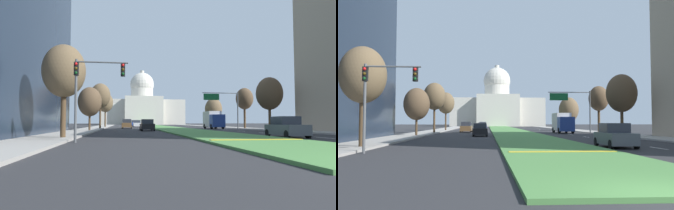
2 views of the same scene
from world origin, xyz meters
The scene contains 22 objects.
ground_plane centered at (0.00, 65.40, 0.00)m, with size 287.74×287.74×0.00m, color #2B2B2D.
grass_median centered at (0.00, 58.86, 0.07)m, with size 6.75×117.71×0.14m, color #4C8442.
median_curb_nose centered at (0.00, 11.36, 0.16)m, with size 6.07×0.50×0.04m, color gold.
lane_dashes_right centered at (7.59, 38.65, 0.00)m, with size 0.16×54.55×0.01m.
sidewalk_left centered at (-13.81, 52.32, 0.07)m, with size 4.00×117.71×0.15m, color #9E9991.
sidewalk_right centered at (13.81, 52.32, 0.07)m, with size 4.00×117.71×0.15m, color #9E9991.
capitol_building centered at (0.00, 129.92, 7.37)m, with size 36.04×27.17×24.96m.
traffic_light_near_left centered at (-10.47, 12.49, 3.80)m, with size 3.34×0.35×5.20m.
overhead_guide_sign centered at (9.04, 43.28, 4.69)m, with size 6.51×0.20×6.50m.
street_tree_left_near centered at (-12.75, 16.18, 5.00)m, with size 3.14×3.14×7.01m.
street_tree_left_mid centered at (-12.96, 35.19, 4.01)m, with size 3.21×3.21×6.03m.
street_tree_right_mid centered at (12.71, 34.10, 5.38)m, with size 3.84×3.84×7.81m.
street_tree_left_far centered at (-12.34, 45.46, 5.72)m, with size 3.39×3.39×7.87m.
street_tree_right_far centered at (13.26, 44.46, 5.40)m, with size 3.11×3.11×7.40m.
street_tree_left_distant centered at (-12.43, 60.96, 5.53)m, with size 3.42×3.42×7.70m.
street_tree_right_distant centered at (12.64, 61.30, 4.26)m, with size 4.06×4.06×6.81m.
sedan_lead_stopped centered at (4.89, 16.26, 0.81)m, with size 2.04×4.21×1.73m.
sedan_midblock centered at (-5.07, 35.60, 0.77)m, with size 1.93×4.16×1.64m.
sedan_distant centered at (-7.73, 51.10, 0.83)m, with size 2.00×4.32×1.79m.
sedan_far_horizon centered at (-5.20, 64.66, 0.78)m, with size 1.86×4.55×1.66m.
sedan_very_far centered at (-5.23, 81.85, 0.82)m, with size 2.14×4.60×1.74m.
box_truck_delivery centered at (7.89, 46.10, 1.68)m, with size 2.40×6.40×3.20m.
Camera 1 is at (-8.36, -6.54, 1.29)m, focal length 31.80 mm.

